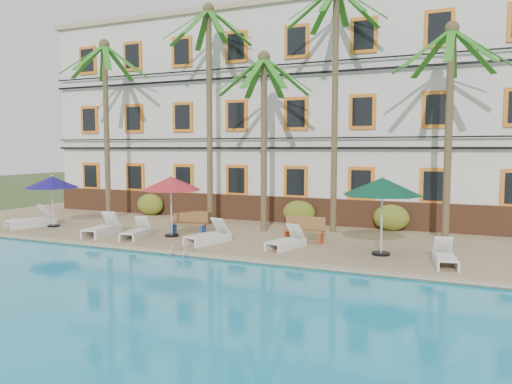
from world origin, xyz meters
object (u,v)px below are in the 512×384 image
at_px(palm_a, 106,106).
at_px(palm_c, 264,116).
at_px(lounger_b, 103,228).
at_px(bench_left, 189,222).
at_px(pool_ladder, 182,255).
at_px(palm_b, 209,87).
at_px(lounger_e, 287,241).
at_px(umbrella_green, 382,187).
at_px(bench_right, 304,229).
at_px(palm_e, 450,103).
at_px(lounger_d, 209,235).
at_px(palm_d, 335,77).
at_px(umbrella_blue, 52,183).
at_px(lounger_c, 137,231).
at_px(lounger_a, 32,220).
at_px(lounger_f, 445,257).
at_px(umbrella_red, 171,184).

relative_size(palm_a, palm_c, 1.16).
xyz_separation_m(lounger_b, bench_left, (2.96, 1.66, 0.18)).
xyz_separation_m(palm_a, pool_ladder, (7.70, -5.55, -5.45)).
distance_m(palm_b, lounger_e, 8.85).
height_order(palm_b, umbrella_green, palm_b).
bearing_deg(bench_right, palm_e, 20.83).
bearing_deg(lounger_d, pool_ladder, -85.00).
bearing_deg(lounger_e, bench_right, 83.54).
relative_size(palm_a, lounger_d, 4.37).
xyz_separation_m(palm_d, lounger_e, (-0.55, -4.03, -6.05)).
distance_m(umbrella_blue, bench_right, 11.37).
height_order(lounger_e, pool_ladder, lounger_e).
distance_m(lounger_c, bench_left, 2.09).
height_order(lounger_c, bench_left, bench_left).
height_order(lounger_a, bench_left, lounger_a).
relative_size(palm_d, lounger_a, 4.80).
bearing_deg(lounger_f, lounger_d, 178.79).
xyz_separation_m(palm_d, pool_ladder, (-3.30, -6.35, -6.31)).
bearing_deg(lounger_d, umbrella_green, 4.82).
bearing_deg(umbrella_green, pool_ladder, -156.30).
bearing_deg(palm_b, lounger_e, -37.40).
height_order(umbrella_blue, lounger_d, umbrella_blue).
height_order(umbrella_red, pool_ladder, umbrella_red).
bearing_deg(lounger_b, lounger_f, 0.47).
bearing_deg(lounger_a, palm_e, 11.19).
distance_m(palm_d, bench_right, 6.41).
xyz_separation_m(palm_a, lounger_f, (15.59, -3.64, -5.20)).
xyz_separation_m(umbrella_blue, lounger_f, (16.20, -0.75, -1.69)).
distance_m(bench_left, pool_ladder, 3.96).
xyz_separation_m(palm_d, bench_left, (-5.16, -2.89, -5.84)).
height_order(umbrella_red, lounger_a, umbrella_red).
xyz_separation_m(umbrella_red, umbrella_green, (8.10, -0.12, 0.14)).
distance_m(palm_e, lounger_a, 17.79).
bearing_deg(umbrella_green, lounger_f, -19.07).
height_order(palm_a, palm_c, palm_a).
height_order(palm_c, lounger_c, palm_c).
xyz_separation_m(lounger_e, lounger_f, (5.13, -0.42, -0.01)).
distance_m(lounger_e, pool_ladder, 3.61).
bearing_deg(lounger_f, palm_e, 93.15).
distance_m(lounger_a, lounger_d, 8.96).
height_order(palm_c, umbrella_red, palm_c).
height_order(lounger_b, lounger_f, lounger_b).
relative_size(umbrella_green, bench_right, 1.70).
bearing_deg(pool_ladder, palm_b, 111.46).
height_order(palm_b, palm_d, palm_d).
bearing_deg(umbrella_red, umbrella_green, -0.83).
distance_m(palm_a, umbrella_blue, 4.58).
bearing_deg(palm_c, lounger_d, -103.43).
bearing_deg(umbrella_red, lounger_f, -4.55).
xyz_separation_m(umbrella_red, lounger_a, (-6.94, -0.48, -1.76)).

